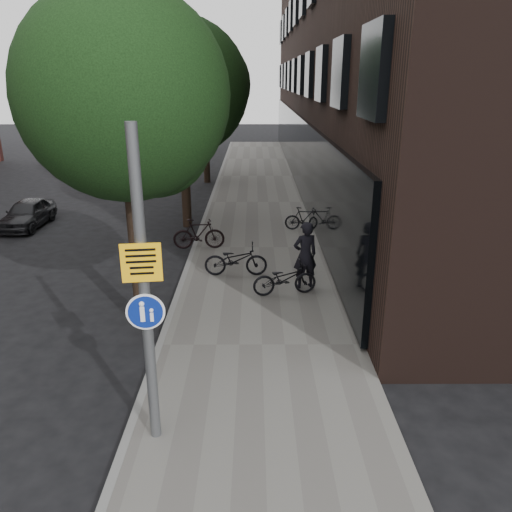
{
  "coord_description": "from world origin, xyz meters",
  "views": [
    {
      "loc": [
        0.08,
        -6.3,
        5.63
      ],
      "look_at": [
        0.12,
        3.85,
        2.0
      ],
      "focal_mm": 35.0,
      "sensor_mm": 36.0,
      "label": 1
    }
  ],
  "objects_px": {
    "pedestrian": "(305,255)",
    "parked_car_near": "(28,213)",
    "parked_bike_facade_near": "(285,279)",
    "signpost": "(145,294)"
  },
  "relations": [
    {
      "from": "pedestrian",
      "to": "parked_car_near",
      "type": "bearing_deg",
      "value": -48.73
    },
    {
      "from": "pedestrian",
      "to": "parked_bike_facade_near",
      "type": "xyz_separation_m",
      "value": [
        -0.58,
        -0.49,
        -0.49
      ]
    },
    {
      "from": "parked_car_near",
      "to": "parked_bike_facade_near",
      "type": "bearing_deg",
      "value": -34.21
    },
    {
      "from": "pedestrian",
      "to": "parked_bike_facade_near",
      "type": "distance_m",
      "value": 0.9
    },
    {
      "from": "signpost",
      "to": "parked_bike_facade_near",
      "type": "height_order",
      "value": "signpost"
    },
    {
      "from": "pedestrian",
      "to": "parked_car_near",
      "type": "relative_size",
      "value": 0.58
    },
    {
      "from": "parked_car_near",
      "to": "signpost",
      "type": "bearing_deg",
      "value": -58.5
    },
    {
      "from": "signpost",
      "to": "parked_bike_facade_near",
      "type": "relative_size",
      "value": 2.89
    },
    {
      "from": "parked_bike_facade_near",
      "to": "parked_car_near",
      "type": "height_order",
      "value": "parked_car_near"
    },
    {
      "from": "parked_car_near",
      "to": "pedestrian",
      "type": "bearing_deg",
      "value": -30.78
    }
  ]
}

